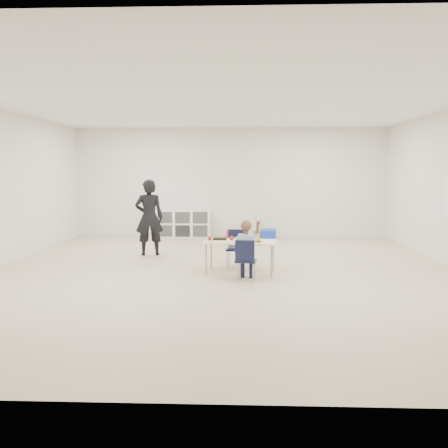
{
  "coord_description": "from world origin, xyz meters",
  "views": [
    {
      "loc": [
        0.3,
        -7.8,
        1.71
      ],
      "look_at": [
        0.02,
        -0.22,
        0.85
      ],
      "focal_mm": 38.0,
      "sensor_mm": 36.0,
      "label": 1
    }
  ],
  "objects_px": {
    "chair_near": "(246,260)",
    "child": "(246,248)",
    "cubby_shelf": "(183,223)",
    "adult": "(149,217)",
    "table": "(240,257)"
  },
  "relations": [
    {
      "from": "child",
      "to": "cubby_shelf",
      "type": "height_order",
      "value": "child"
    },
    {
      "from": "table",
      "to": "adult",
      "type": "distance_m",
      "value": 2.52
    },
    {
      "from": "cubby_shelf",
      "to": "adult",
      "type": "relative_size",
      "value": 0.91
    },
    {
      "from": "table",
      "to": "adult",
      "type": "bearing_deg",
      "value": 145.08
    },
    {
      "from": "cubby_shelf",
      "to": "child",
      "type": "bearing_deg",
      "value": -72.0
    },
    {
      "from": "chair_near",
      "to": "adult",
      "type": "bearing_deg",
      "value": 138.4
    },
    {
      "from": "table",
      "to": "adult",
      "type": "xyz_separation_m",
      "value": [
        -1.85,
        1.65,
        0.49
      ]
    },
    {
      "from": "child",
      "to": "cubby_shelf",
      "type": "relative_size",
      "value": 0.74
    },
    {
      "from": "child",
      "to": "table",
      "type": "bearing_deg",
      "value": 106.15
    },
    {
      "from": "child",
      "to": "adult",
      "type": "relative_size",
      "value": 0.67
    },
    {
      "from": "child",
      "to": "cubby_shelf",
      "type": "distance_m",
      "value": 5.08
    },
    {
      "from": "table",
      "to": "adult",
      "type": "relative_size",
      "value": 0.82
    },
    {
      "from": "cubby_shelf",
      "to": "table",
      "type": "bearing_deg",
      "value": -70.98
    },
    {
      "from": "table",
      "to": "chair_near",
      "type": "distance_m",
      "value": 0.54
    },
    {
      "from": "chair_near",
      "to": "child",
      "type": "xyz_separation_m",
      "value": [
        0.0,
        0.0,
        0.19
      ]
    }
  ]
}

